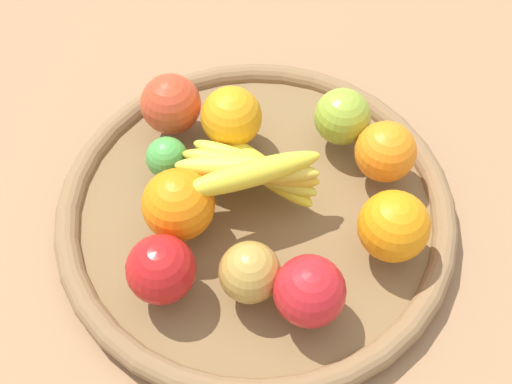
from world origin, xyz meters
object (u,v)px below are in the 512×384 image
at_px(apple_4, 342,117).
at_px(apple_2, 250,272).
at_px(apple_3, 309,291).
at_px(apple_0, 171,104).
at_px(orange_3, 385,152).
at_px(apple_1, 161,269).
at_px(orange_2, 231,117).
at_px(banana_bunch, 253,169).
at_px(lime_0, 167,158).
at_px(orange_1, 394,226).
at_px(orange_0, 178,205).

bearing_deg(apple_4, apple_2, 94.52).
distance_m(apple_4, apple_3, 0.24).
bearing_deg(apple_4, apple_0, 27.26).
relative_size(orange_3, apple_4, 1.04).
bearing_deg(apple_1, orange_2, -75.97).
xyz_separation_m(banana_bunch, lime_0, (0.10, 0.03, -0.02)).
bearing_deg(apple_1, apple_3, -157.18).
bearing_deg(apple_2, lime_0, -25.58).
height_order(banana_bunch, orange_1, banana_bunch).
height_order(apple_4, orange_0, orange_0).
height_order(orange_1, orange_0, orange_0).
bearing_deg(lime_0, apple_4, -133.01).
relative_size(orange_3, apple_1, 0.98).
height_order(banana_bunch, apple_4, banana_bunch).
distance_m(apple_2, lime_0, 0.19).
relative_size(banana_bunch, apple_2, 2.52).
xyz_separation_m(banana_bunch, orange_3, (-0.12, -0.11, -0.00)).
distance_m(orange_1, apple_3, 0.12).
bearing_deg(orange_2, orange_1, 170.72).
bearing_deg(apple_3, apple_0, -25.86).
bearing_deg(orange_2, apple_3, 141.96).
bearing_deg(orange_3, apple_3, 93.97).
xyz_separation_m(orange_3, apple_0, (0.26, 0.07, 0.00)).
bearing_deg(orange_3, apple_0, 16.16).
height_order(apple_2, lime_0, apple_2).
bearing_deg(orange_0, apple_0, -50.47).
height_order(orange_2, orange_0, orange_0).
distance_m(apple_1, apple_3, 0.16).
bearing_deg(apple_0, apple_1, 123.80).
distance_m(orange_2, apple_1, 0.22).
xyz_separation_m(apple_2, apple_3, (-0.06, -0.01, 0.00)).
xyz_separation_m(orange_1, apple_0, (0.31, -0.02, -0.00)).
xyz_separation_m(banana_bunch, apple_2, (-0.07, 0.11, -0.01)).
bearing_deg(orange_1, apple_3, 71.37).
distance_m(apple_2, orange_1, 0.16).
relative_size(orange_2, apple_1, 1.02).
distance_m(orange_2, orange_1, 0.24).
height_order(apple_4, apple_1, apple_1).
bearing_deg(apple_0, orange_0, 129.53).
height_order(lime_0, orange_0, orange_0).
distance_m(orange_2, apple_3, 0.25).
bearing_deg(apple_4, orange_2, 33.44).
bearing_deg(banana_bunch, orange_0, 63.33).
xyz_separation_m(orange_3, apple_1, (0.13, 0.27, 0.00)).
height_order(lime_0, orange_1, orange_1).
distance_m(apple_2, apple_3, 0.07).
bearing_deg(apple_3, apple_2, 10.57).
relative_size(orange_0, apple_1, 1.10).
relative_size(orange_3, lime_0, 1.44).
relative_size(apple_4, apple_3, 0.93).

